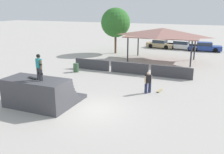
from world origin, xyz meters
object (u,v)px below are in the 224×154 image
Objects in this scene: skater_on_deck at (39,65)px; parked_car_blue at (205,47)px; parked_car_tan at (160,44)px; skateboard_on_ground at (160,91)px; tree_beside_pavilion at (116,23)px; parked_car_white at (182,45)px; skateboard_on_deck at (33,78)px; trash_bin at (76,68)px; bystander_walking at (148,81)px.

skater_on_deck reaches higher than parked_car_blue.
skater_on_deck reaches higher than parked_car_tan.
tree_beside_pavilion is at bearing -139.28° from skateboard_on_ground.
parked_car_tan and parked_car_white have the same top height.
parked_car_tan is at bearing -171.70° from parked_car_white.
skateboard_on_deck is 0.13× the size of tree_beside_pavilion.
parked_car_blue is (11.25, 6.46, -3.51)m from tree_beside_pavilion.
parked_car_white is (5.12, 26.41, -2.18)m from skater_on_deck.
parked_car_blue is (11.02, 17.44, 0.18)m from trash_bin.
bystander_walking reaches higher than parked_car_blue.
bystander_walking reaches higher than parked_car_white.
skater_on_deck reaches higher than skateboard_on_deck.
parked_car_blue is at bearing 7.93° from parked_car_tan.
skateboard_on_deck is 9.23m from skateboard_on_ground.
skateboard_on_deck is at bearing -112.68° from parked_car_blue.
tree_beside_pavilion is at bearing -114.15° from parked_car_tan.
skateboard_on_ground is 0.19× the size of parked_car_blue.
skateboard_on_ground is at bearing -67.32° from parked_car_tan.
parked_car_blue is at bearing 4.14° from parked_car_white.
tree_beside_pavilion reaches higher than skateboard_on_deck.
skater_on_deck is 1.92× the size of trash_bin.
trash_bin is 0.19× the size of parked_car_blue.
parked_car_white is (3.25, -0.04, 0.00)m from parked_car_tan.
parked_car_blue is at bearing 99.15° from skater_on_deck.
tree_beside_pavilion is at bearing 91.17° from trash_bin.
parked_car_tan and parked_car_blue have the same top height.
tree_beside_pavilion is (-8.30, 14.32, 3.21)m from bystander_walking.
bystander_walking is at bearing -22.52° from trash_bin.
skateboard_on_deck is 0.92× the size of skateboard_on_ground.
parked_car_white is 1.04× the size of parked_car_blue.
tree_beside_pavilion is (-2.88, 19.66, 1.33)m from skater_on_deck.
skateboard_on_deck is 19.82m from tree_beside_pavilion.
parked_car_tan is (4.74, 6.79, -3.51)m from tree_beside_pavilion.
trash_bin is 20.63m from parked_car_blue.
parked_car_blue is (6.51, -0.32, 0.00)m from parked_car_tan.
skateboard_on_deck reaches higher than parked_car_tan.
skateboard_on_deck is 26.96m from parked_car_white.
parked_car_tan is at bearing 75.74° from trash_bin.
skateboard_on_deck is 0.18× the size of parked_car_blue.
skateboard_on_deck is 27.57m from parked_car_blue.
parked_car_blue is at bearing -153.17° from bystander_walking.
parked_car_tan is 3.25m from parked_car_white.
tree_beside_pavilion is at bearing 125.24° from skater_on_deck.
bystander_walking reaches higher than trash_bin.
parked_car_white and parked_car_blue have the same top height.
parked_car_white is (7.77, 17.72, 0.18)m from trash_bin.
skateboard_on_ground is 20.38m from parked_car_white.
trash_bin is at bearing -125.89° from parked_car_blue.
skater_on_deck is 27.52m from parked_car_blue.
bystander_walking is 1.33m from skateboard_on_ground.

